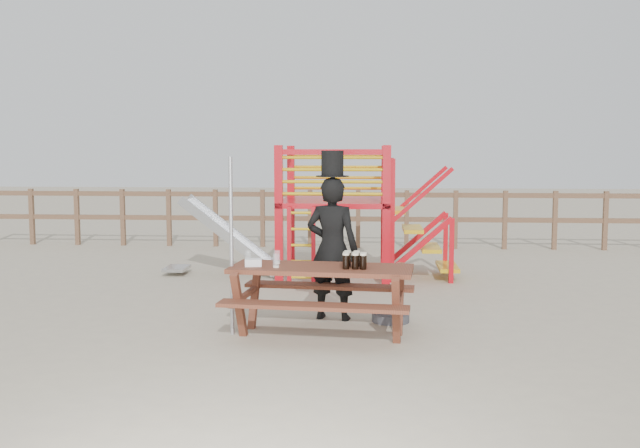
{
  "coord_description": "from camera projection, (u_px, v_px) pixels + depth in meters",
  "views": [
    {
      "loc": [
        0.79,
        -7.71,
        2.04
      ],
      "look_at": [
        0.16,
        0.8,
        1.14
      ],
      "focal_mm": 40.0,
      "sensor_mm": 36.0,
      "label": 1
    }
  ],
  "objects": [
    {
      "name": "ground",
      "position": [
        300.0,
        333.0,
        7.92
      ],
      "size": [
        60.0,
        60.0,
        0.0
      ],
      "primitive_type": "plane",
      "color": "tan",
      "rests_on": "ground"
    },
    {
      "name": "back_fence",
      "position": [
        334.0,
        212.0,
        14.79
      ],
      "size": [
        15.09,
        0.09,
        1.2
      ],
      "color": "brown",
      "rests_on": "ground"
    },
    {
      "name": "playground_fort",
      "position": [
        330.0,
        210.0,
        11.35
      ],
      "size": [
        4.71,
        1.84,
        2.1
      ],
      "color": "red",
      "rests_on": "ground"
    },
    {
      "name": "picnic_table",
      "position": [
        321.0,
        292.0,
        7.79
      ],
      "size": [
        2.1,
        1.55,
        0.77
      ],
      "rotation": [
        0.0,
        0.0,
        -0.1
      ],
      "color": "brown",
      "rests_on": "ground"
    },
    {
      "name": "man_with_hat",
      "position": [
        332.0,
        244.0,
        8.5
      ],
      "size": [
        0.7,
        0.53,
        2.03
      ],
      "rotation": [
        0.0,
        0.0,
        2.94
      ],
      "color": "black",
      "rests_on": "ground"
    },
    {
      "name": "metal_pole",
      "position": [
        231.0,
        247.0,
        7.78
      ],
      "size": [
        0.04,
        0.04,
        1.96
      ],
      "primitive_type": "cylinder",
      "color": "#B2B2B7",
      "rests_on": "ground"
    },
    {
      "name": "parasol_base",
      "position": [
        391.0,
        317.0,
        8.46
      ],
      "size": [
        0.44,
        0.44,
        0.19
      ],
      "color": "#39393E",
      "rests_on": "ground"
    },
    {
      "name": "paper_bag",
      "position": [
        253.0,
        262.0,
        7.8
      ],
      "size": [
        0.2,
        0.16,
        0.08
      ],
      "primitive_type": "cube",
      "rotation": [
        0.0,
        0.0,
        0.13
      ],
      "color": "white",
      "rests_on": "picnic_table"
    },
    {
      "name": "stout_pints",
      "position": [
        354.0,
        260.0,
        7.66
      ],
      "size": [
        0.26,
        0.27,
        0.17
      ],
      "color": "black",
      "rests_on": "picnic_table"
    },
    {
      "name": "empty_glasses",
      "position": [
        267.0,
        259.0,
        7.86
      ],
      "size": [
        0.41,
        0.33,
        0.15
      ],
      "color": "silver",
      "rests_on": "picnic_table"
    }
  ]
}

